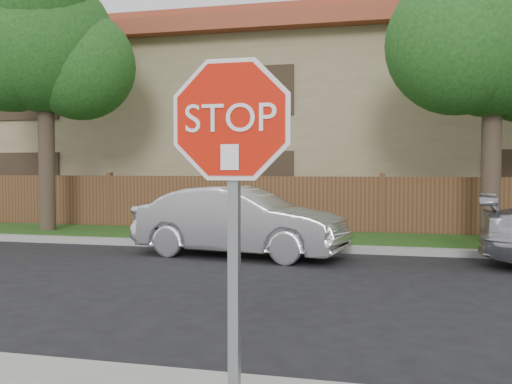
# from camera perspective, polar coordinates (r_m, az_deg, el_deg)

# --- Properties ---
(far_curb) EXTENTS (70.00, 0.30, 0.15)m
(far_curb) POSITION_cam_1_polar(r_m,az_deg,el_deg) (13.16, 11.32, -5.46)
(far_curb) COLOR gray
(far_curb) RESTS_ON ground
(grass_strip) EXTENTS (70.00, 3.00, 0.12)m
(grass_strip) POSITION_cam_1_polar(r_m,az_deg,el_deg) (14.80, 11.64, -4.64)
(grass_strip) COLOR #1E4714
(grass_strip) RESTS_ON ground
(fence) EXTENTS (70.00, 0.12, 1.60)m
(fence) POSITION_cam_1_polar(r_m,az_deg,el_deg) (16.32, 11.92, -1.38)
(fence) COLOR #4E2E1B
(fence) RESTS_ON ground
(apartment_building) EXTENTS (35.20, 9.20, 7.20)m
(apartment_building) POSITION_cam_1_polar(r_m,az_deg,el_deg) (21.95, 12.58, 6.71)
(apartment_building) COLOR #877954
(apartment_building) RESTS_ON ground
(tree_left) EXTENTS (4.80, 3.90, 7.78)m
(tree_left) POSITION_cam_1_polar(r_m,az_deg,el_deg) (17.68, -19.65, 13.22)
(tree_left) COLOR #382B21
(tree_left) RESTS_ON ground
(tree_mid) EXTENTS (4.80, 3.90, 7.35)m
(tree_mid) POSITION_cam_1_polar(r_m,az_deg,el_deg) (14.87, 21.81, 13.92)
(tree_mid) COLOR #382B21
(tree_mid) RESTS_ON ground
(stop_sign) EXTENTS (1.01, 0.13, 2.55)m
(stop_sign) POSITION_cam_1_polar(r_m,az_deg,el_deg) (3.54, -2.31, 1.70)
(stop_sign) COLOR gray
(stop_sign) RESTS_ON sidewalk_near
(sedan_left) EXTENTS (4.59, 2.18, 1.45)m
(sedan_left) POSITION_cam_1_polar(r_m,az_deg,el_deg) (12.45, -1.53, -2.85)
(sedan_left) COLOR silver
(sedan_left) RESTS_ON ground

